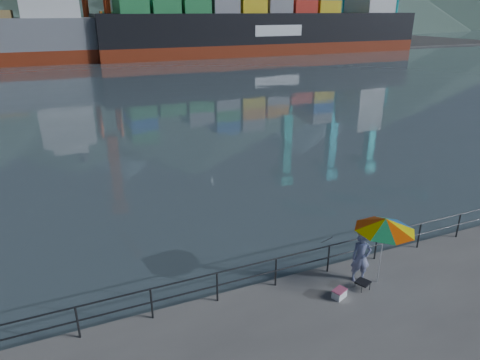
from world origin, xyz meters
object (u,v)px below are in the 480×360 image
fisherman (361,258)px  beach_umbrella (385,224)px  cooler_bag (339,294)px  container_ship (273,23)px

fisherman → beach_umbrella: 1.40m
cooler_bag → beach_umbrella: bearing=-15.4°
fisherman → cooler_bag: fisherman is taller
beach_umbrella → cooler_bag: beach_umbrella is taller
fisherman → container_ship: bearing=87.2°
beach_umbrella → container_ship: 81.14m
cooler_bag → container_ship: size_ratio=0.01×
beach_umbrella → container_ship: (34.11, 73.53, 3.66)m
fisherman → container_ship: container_ship is taller
fisherman → beach_umbrella: bearing=-11.1°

